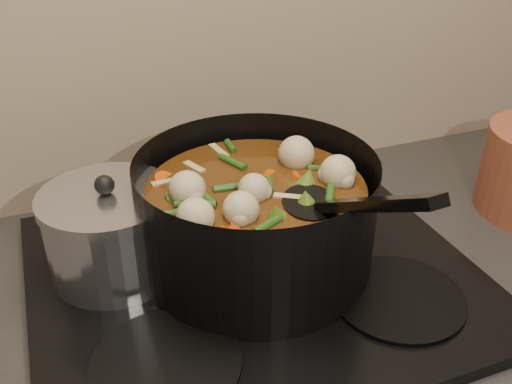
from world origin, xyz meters
name	(u,v)px	position (x,y,z in m)	size (l,w,h in m)	color
stovetop	(253,275)	(0.00, 1.93, 0.92)	(0.62, 0.54, 0.03)	black
stockpot	(256,216)	(0.01, 1.95, 1.01)	(0.37, 0.47, 0.25)	black
saucepan	(112,232)	(-0.18, 2.01, 0.99)	(0.19, 0.19, 0.15)	silver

